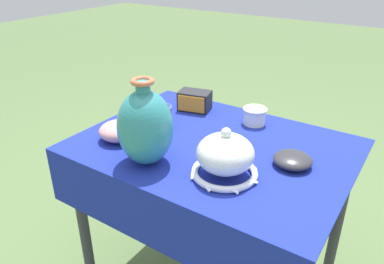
# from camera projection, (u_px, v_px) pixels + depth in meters

# --- Properties ---
(display_table) EXTENTS (1.00, 0.75, 0.73)m
(display_table) POSITION_uv_depth(u_px,v_px,m) (212.00, 164.00, 1.44)
(display_table) COLOR #38383D
(display_table) RESTS_ON ground_plane
(vase_tall_bulbous) EXTENTS (0.19, 0.19, 0.30)m
(vase_tall_bulbous) POSITION_uv_depth(u_px,v_px,m) (145.00, 127.00, 1.24)
(vase_tall_bulbous) COLOR teal
(vase_tall_bulbous) RESTS_ON display_table
(vase_dome_bell) EXTENTS (0.23, 0.23, 0.17)m
(vase_dome_bell) POSITION_uv_depth(u_px,v_px,m) (225.00, 157.00, 1.19)
(vase_dome_bell) COLOR white
(vase_dome_bell) RESTS_ON display_table
(mosaic_tile_box) EXTENTS (0.16, 0.12, 0.09)m
(mosaic_tile_box) POSITION_uv_depth(u_px,v_px,m) (195.00, 101.00, 1.69)
(mosaic_tile_box) COLOR #232328
(mosaic_tile_box) RESTS_ON display_table
(bowl_shallow_charcoal) EXTENTS (0.13, 0.13, 0.04)m
(bowl_shallow_charcoal) POSITION_uv_depth(u_px,v_px,m) (293.00, 160.00, 1.26)
(bowl_shallow_charcoal) COLOR #2D2D33
(bowl_shallow_charcoal) RESTS_ON display_table
(bowl_shallow_rose) EXTENTS (0.15, 0.15, 0.07)m
(bowl_shallow_rose) POSITION_uv_depth(u_px,v_px,m) (119.00, 131.00, 1.43)
(bowl_shallow_rose) COLOR #D19399
(bowl_shallow_rose) RESTS_ON display_table
(cup_wide_ivory) EXTENTS (0.10, 0.10, 0.07)m
(cup_wide_ivory) POSITION_uv_depth(u_px,v_px,m) (255.00, 115.00, 1.55)
(cup_wide_ivory) COLOR white
(cup_wide_ivory) RESTS_ON display_table
(cup_wide_cobalt) EXTENTS (0.10, 0.10, 0.08)m
(cup_wide_cobalt) POSITION_uv_depth(u_px,v_px,m) (161.00, 115.00, 1.54)
(cup_wide_cobalt) COLOR #3851A8
(cup_wide_cobalt) RESTS_ON display_table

